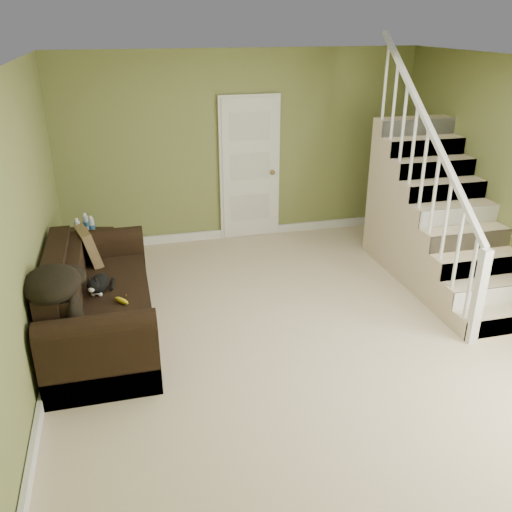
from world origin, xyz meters
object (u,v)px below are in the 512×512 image
side_table (90,258)px  banana (122,301)px  cat (99,284)px  sofa (96,305)px

side_table → banana: (0.35, -1.53, 0.19)m
side_table → cat: size_ratio=1.77×
sofa → banana: size_ratio=12.25×
sofa → cat: size_ratio=4.65×
sofa → cat: bearing=-12.8°
sofa → side_table: (-0.10, 1.24, -0.02)m
side_table → cat: 1.29m
banana → sofa: bearing=92.7°
sofa → cat: 0.24m
side_table → cat: (0.15, -1.25, 0.25)m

